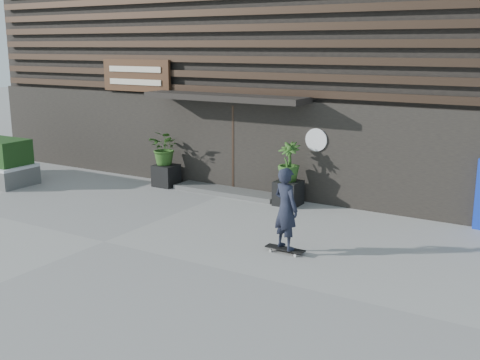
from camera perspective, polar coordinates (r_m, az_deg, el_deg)
The scene contains 8 objects.
ground at distance 11.99m, azimuth -13.19°, elevation -5.92°, with size 80.00×80.00×0.00m, color #9F9C97.
entrance_step at distance 15.44m, azimuth -1.24°, elevation -1.08°, with size 3.00×0.80×0.12m, color #504F4D.
planter_pot_left at distance 16.30m, azimuth -7.27°, elevation 0.44°, with size 0.60×0.60×0.60m, color black.
bamboo_left at distance 16.15m, azimuth -7.35°, elevation 3.15°, with size 0.86×0.75×0.96m, color #2D591E.
planter_pot_right at distance 14.30m, azimuth 4.76°, elevation -1.28°, with size 0.60×0.60×0.60m, color black.
bamboo_right at distance 14.13m, azimuth 4.82°, elevation 1.79°, with size 0.54×0.54×0.96m, color #2D591E.
building at distance 19.70m, azimuth 7.34°, elevation 13.41°, with size 18.00×11.00×8.00m.
skateboarder at distance 10.85m, azimuth 4.53°, elevation -2.85°, with size 0.78×0.56×1.65m.
Camera 1 is at (8.06, -8.02, 3.83)m, focal length 43.44 mm.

